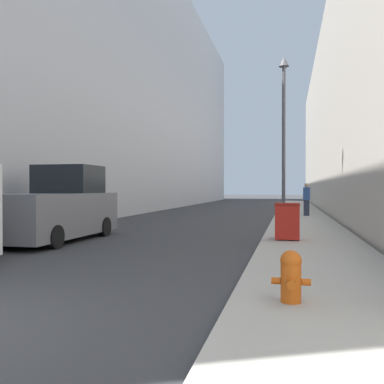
{
  "coord_description": "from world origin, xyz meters",
  "views": [
    {
      "loc": [
        4.47,
        -3.64,
        1.62
      ],
      "look_at": [
        -0.42,
        17.81,
        1.42
      ],
      "focal_mm": 40.0,
      "sensor_mm": 36.0,
      "label": 1
    }
  ],
  "objects_px": {
    "trash_bin": "(287,221)",
    "pickup_truck": "(57,209)",
    "fire_hydrant": "(291,275)",
    "lamppost": "(284,124)",
    "pedestrian_on_sidewalk": "(306,199)"
  },
  "relations": [
    {
      "from": "lamppost",
      "to": "pickup_truck",
      "type": "relative_size",
      "value": 1.35
    },
    {
      "from": "fire_hydrant",
      "to": "pickup_truck",
      "type": "bearing_deg",
      "value": 138.48
    },
    {
      "from": "lamppost",
      "to": "trash_bin",
      "type": "bearing_deg",
      "value": -88.04
    },
    {
      "from": "pickup_truck",
      "to": "trash_bin",
      "type": "bearing_deg",
      "value": 5.4
    },
    {
      "from": "trash_bin",
      "to": "pedestrian_on_sidewalk",
      "type": "xyz_separation_m",
      "value": [
        0.96,
        11.33,
        0.34
      ]
    },
    {
      "from": "lamppost",
      "to": "pedestrian_on_sidewalk",
      "type": "height_order",
      "value": "lamppost"
    },
    {
      "from": "pickup_truck",
      "to": "lamppost",
      "type": "bearing_deg",
      "value": 39.56
    },
    {
      "from": "fire_hydrant",
      "to": "lamppost",
      "type": "height_order",
      "value": "lamppost"
    },
    {
      "from": "trash_bin",
      "to": "lamppost",
      "type": "relative_size",
      "value": 0.16
    },
    {
      "from": "fire_hydrant",
      "to": "pedestrian_on_sidewalk",
      "type": "distance_m",
      "value": 18.23
    },
    {
      "from": "trash_bin",
      "to": "pickup_truck",
      "type": "relative_size",
      "value": 0.21
    },
    {
      "from": "lamppost",
      "to": "pedestrian_on_sidewalk",
      "type": "xyz_separation_m",
      "value": [
        1.13,
        6.4,
        -3.19
      ]
    },
    {
      "from": "trash_bin",
      "to": "pickup_truck",
      "type": "height_order",
      "value": "pickup_truck"
    },
    {
      "from": "trash_bin",
      "to": "pickup_truck",
      "type": "bearing_deg",
      "value": -174.6
    },
    {
      "from": "lamppost",
      "to": "pickup_truck",
      "type": "bearing_deg",
      "value": -140.44
    }
  ]
}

